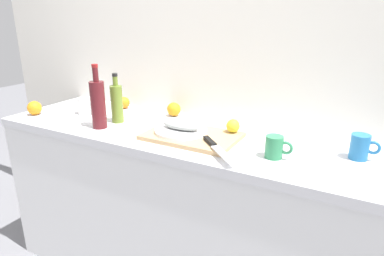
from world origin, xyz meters
name	(u,v)px	position (x,y,z in m)	size (l,w,h in m)	color
back_wall	(210,54)	(0.00, 0.33, 1.25)	(3.20, 0.05, 2.50)	white
kitchen_counter	(181,209)	(0.00, 0.00, 0.45)	(2.00, 0.60, 0.90)	white
cutting_board	(192,136)	(0.10, -0.06, 0.91)	(0.43, 0.29, 0.02)	tan
white_plate	(181,131)	(0.04, -0.06, 0.93)	(0.25, 0.25, 0.01)	white
fish_fillet	(181,125)	(0.04, -0.06, 0.95)	(0.19, 0.08, 0.04)	#999E99
chef_knife	(214,146)	(0.27, -0.17, 0.93)	(0.23, 0.22, 0.02)	silver
lemon_0	(233,126)	(0.26, 0.06, 0.95)	(0.06, 0.06, 0.06)	yellow
olive_oil_bottle	(117,103)	(-0.38, -0.03, 1.01)	(0.06, 0.06, 0.27)	olive
wine_bottle	(98,103)	(-0.39, -0.15, 1.03)	(0.07, 0.07, 0.33)	#59191E
coffee_mug_0	(275,147)	(0.51, -0.10, 0.95)	(0.11, 0.07, 0.09)	#338C59
coffee_mug_1	(85,106)	(-0.65, 0.00, 0.95)	(0.12, 0.08, 0.10)	white
coffee_mug_2	(360,147)	(0.81, 0.05, 0.95)	(0.11, 0.07, 0.10)	#2672B2
orange_0	(124,103)	(-0.53, 0.20, 0.94)	(0.07, 0.07, 0.07)	orange
orange_1	(174,109)	(-0.17, 0.21, 0.94)	(0.08, 0.08, 0.08)	orange
orange_2	(35,108)	(-0.89, -0.15, 0.94)	(0.08, 0.08, 0.08)	orange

